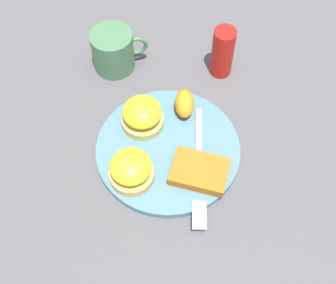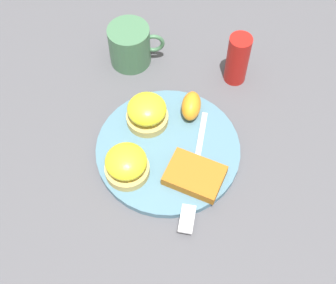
% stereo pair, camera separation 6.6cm
% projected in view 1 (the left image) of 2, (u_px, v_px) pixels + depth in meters
% --- Properties ---
extents(ground_plane, '(1.10, 1.10, 0.00)m').
position_uv_depth(ground_plane, '(168.00, 152.00, 0.86)').
color(ground_plane, '#4C4C51').
extents(plate, '(0.26, 0.26, 0.01)m').
position_uv_depth(plate, '(168.00, 150.00, 0.86)').
color(plate, slate).
rests_on(plate, ground_plane).
extents(sandwich_benedict_left, '(0.08, 0.08, 0.06)m').
position_uv_depth(sandwich_benedict_left, '(142.00, 115.00, 0.85)').
color(sandwich_benedict_left, tan).
rests_on(sandwich_benedict_left, plate).
extents(sandwich_benedict_right, '(0.08, 0.08, 0.06)m').
position_uv_depth(sandwich_benedict_right, '(131.00, 169.00, 0.80)').
color(sandwich_benedict_right, tan).
rests_on(sandwich_benedict_right, plate).
extents(hashbrown_patty, '(0.12, 0.11, 0.02)m').
position_uv_depth(hashbrown_patty, '(200.00, 171.00, 0.81)').
color(hashbrown_patty, '#A2601B').
rests_on(hashbrown_patty, plate).
extents(orange_wedge, '(0.05, 0.07, 0.04)m').
position_uv_depth(orange_wedge, '(185.00, 103.00, 0.88)').
color(orange_wedge, orange).
rests_on(orange_wedge, plate).
extents(fork, '(0.07, 0.24, 0.00)m').
position_uv_depth(fork, '(199.00, 173.00, 0.82)').
color(fork, silver).
rests_on(fork, plate).
extents(cup, '(0.11, 0.08, 0.09)m').
position_uv_depth(cup, '(114.00, 51.00, 0.94)').
color(cup, '#42704C').
rests_on(cup, ground_plane).
extents(condiment_bottle, '(0.04, 0.04, 0.11)m').
position_uv_depth(condiment_bottle, '(223.00, 52.00, 0.92)').
color(condiment_bottle, '#B21914').
rests_on(condiment_bottle, ground_plane).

